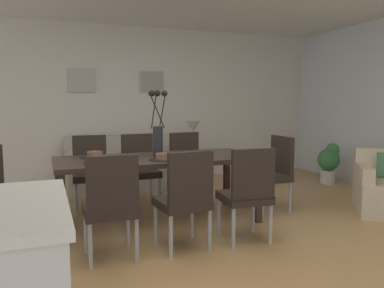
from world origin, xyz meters
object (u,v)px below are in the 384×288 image
dining_chair_near_left (111,202)px  dining_chair_near_right (90,168)px  dining_chair_head_west (10,188)px  bowl_near_left (100,159)px  table_lamp (193,129)px  dining_chair_head_east (274,169)px  dining_table (158,163)px  centerpiece_vase (158,132)px  bowl_near_right (95,154)px  framed_picture_left (81,80)px  side_table (193,167)px  framed_picture_center (152,82)px  potted_plant (329,161)px  dining_chair_far_right (140,166)px  dining_chair_mid_right (187,162)px  dining_chair_far_left (185,195)px  dining_chair_mid_left (248,190)px  sofa (123,170)px

dining_chair_near_left → dining_chair_near_right: size_ratio=1.00×
dining_chair_head_west → bowl_near_left: bearing=-14.8°
dining_chair_near_left → table_lamp: 3.28m
dining_chair_near_right → dining_chair_head_east: same height
dining_table → dining_chair_head_west: dining_chair_head_west is taller
centerpiece_vase → bowl_near_left: 0.73m
dining_chair_near_right → bowl_near_right: 0.73m
dining_table → framed_picture_left: bearing=103.7°
dining_chair_head_west → dining_chair_head_east: (2.99, -0.03, 0.00)m
side_table → dining_chair_head_east: bearing=-79.0°
framed_picture_left → table_lamp: bearing=-17.4°
dining_chair_head_east → table_lamp: (-0.36, 1.87, 0.38)m
dining_chair_head_west → framed_picture_center: framed_picture_center is taller
framed_picture_center → potted_plant: framed_picture_center is taller
bowl_near_left → dining_table: bearing=17.5°
bowl_near_left → dining_chair_far_right: bearing=58.7°
bowl_near_right → framed_picture_center: size_ratio=0.40×
dining_chair_near_right → dining_chair_head_east: size_ratio=1.00×
dining_chair_mid_right → dining_chair_near_right: bearing=179.7°
dining_table → framed_picture_center: 2.66m
dining_chair_near_right → dining_chair_far_left: same height
dining_chair_far_left → table_lamp: (1.12, 2.72, 0.38)m
dining_chair_far_left → side_table: bearing=67.6°
centerpiece_vase → dining_chair_mid_left: bearing=-55.0°
framed_picture_left → dining_chair_near_right: bearing=-92.2°
dining_chair_head_west → dining_chair_head_east: size_ratio=1.00×
side_table → dining_chair_head_west: bearing=-145.1°
dining_chair_near_right → side_table: (1.76, 0.96, -0.25)m
dining_chair_head_west → potted_plant: (4.70, 0.98, -0.14)m
dining_chair_mid_right → bowl_near_right: size_ratio=5.41×
potted_plant → table_lamp: bearing=157.6°
sofa → centerpiece_vase: bearing=-89.0°
dining_chair_head_east → dining_chair_far_right: bearing=149.6°
dining_chair_far_left → sofa: (-0.04, 2.76, -0.23)m
dining_chair_near_left → framed_picture_center: size_ratio=2.16×
dining_chair_head_west → table_lamp: size_ratio=1.80×
dining_chair_far_left → dining_chair_head_east: same height
bowl_near_left → sofa: 2.25m
dining_chair_far_right → table_lamp: table_lamp is taller
potted_plant → dining_chair_head_west: bearing=-168.2°
side_table → potted_plant: (2.08, -0.86, 0.11)m
dining_chair_far_right → dining_chair_mid_left: 1.87m
potted_plant → dining_chair_far_right: bearing=-177.7°
dining_chair_near_left → bowl_near_left: 0.72m
side_table → dining_table: bearing=-121.4°
table_lamp → potted_plant: bearing=-22.4°
bowl_near_right → sofa: bowl_near_right is taller
framed_picture_left → framed_picture_center: framed_picture_left is taller
sofa → framed_picture_center: size_ratio=4.01×
dining_chair_near_left → dining_chair_mid_left: size_ratio=1.00×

